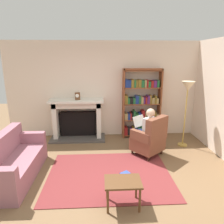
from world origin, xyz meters
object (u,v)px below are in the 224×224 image
Objects in this scene: mantel_clock at (77,96)px; bookshelf at (141,105)px; sofa_floral at (13,163)px; side_table at (123,185)px; seated_reader at (146,129)px; floor_lamp at (187,92)px; fireplace at (78,118)px; armchair_reading at (150,138)px.

bookshelf is (1.77, 0.14, -0.30)m from mantel_clock.
sofa_floral is (-1.05, -1.89, -0.92)m from mantel_clock.
side_table is (0.95, -2.77, -0.87)m from mantel_clock.
seated_reader reaches higher than sofa_floral.
mantel_clock is 0.35× the size of side_table.
side_table is at bearing 27.37° from seated_reader.
bookshelf is at bearing 74.24° from side_table.
mantel_clock is at bearing -70.69° from seated_reader.
seated_reader reaches higher than side_table.
floor_lamp is at bearing -70.58° from sofa_floral.
fireplace is at bearing 109.06° from side_table.
floor_lamp is at bearing -13.71° from fireplace.
sofa_floral is (-2.74, -0.89, -0.30)m from seated_reader.
fireplace reaches higher than sofa_floral.
fireplace reaches higher than side_table.
fireplace is 2.17m from armchair_reading.
fireplace is 1.57× the size of armchair_reading.
armchair_reading is 0.57× the size of sofa_floral.
bookshelf reaches higher than armchair_reading.
mantel_clock reaches higher than sofa_floral.
floor_lamp is (1.01, 0.51, 1.01)m from armchair_reading.
armchair_reading is at bearing -90.37° from bookshelf.
mantel_clock is 0.17× the size of seated_reader.
sofa_floral is at bearing -144.40° from bookshelf.
seated_reader is 2.04× the size of side_table.
fireplace is 2.05m from seated_reader.
fireplace is 0.65m from mantel_clock.
side_table is 0.33× the size of floor_lamp.
side_table is (-0.81, -1.67, -0.05)m from armchair_reading.
side_table is (-0.82, -2.90, -0.57)m from bookshelf.
mantel_clock is 2.23m from armchair_reading.
mantel_clock is 0.20× the size of armchair_reading.
seated_reader is 1.93m from side_table.
side_table is (2.01, -0.88, 0.05)m from sofa_floral.
bookshelf is 1.15× the size of sofa_floral.
armchair_reading is at bearing 64.12° from side_table.
side_table is (-0.74, -1.76, -0.25)m from seated_reader.
bookshelf is 1.33m from floor_lamp.
seated_reader is (1.69, -1.00, -0.62)m from mantel_clock.
bookshelf is (1.81, 0.03, 0.34)m from fireplace.
armchair_reading is at bearing 90.00° from seated_reader.
mantel_clock is 0.12× the size of floor_lamp.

